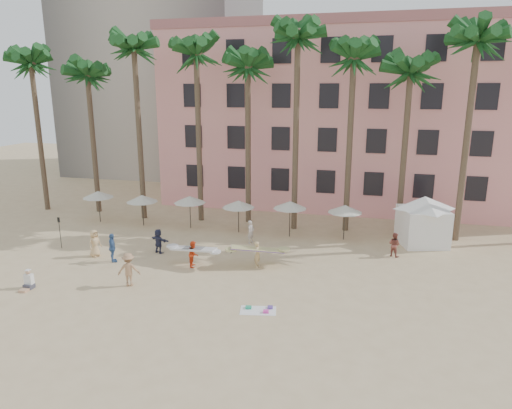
{
  "coord_description": "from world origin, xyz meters",
  "views": [
    {
      "loc": [
        8.27,
        -19.91,
        10.8
      ],
      "look_at": [
        1.97,
        6.0,
        4.0
      ],
      "focal_mm": 32.0,
      "sensor_mm": 36.0,
      "label": 1
    }
  ],
  "objects_px": {
    "carrier_yellow": "(258,252)",
    "pink_hotel": "(355,118)",
    "carrier_white": "(193,253)",
    "cabana": "(423,216)"
  },
  "relations": [
    {
      "from": "cabana",
      "to": "carrier_yellow",
      "type": "xyz_separation_m",
      "value": [
        -10.36,
        -6.97,
        -1.11
      ]
    },
    {
      "from": "carrier_yellow",
      "to": "pink_hotel",
      "type": "bearing_deg",
      "value": 76.2
    },
    {
      "from": "pink_hotel",
      "to": "carrier_yellow",
      "type": "distance_m",
      "value": 21.8
    },
    {
      "from": "pink_hotel",
      "to": "cabana",
      "type": "distance_m",
      "value": 15.35
    },
    {
      "from": "pink_hotel",
      "to": "carrier_white",
      "type": "xyz_separation_m",
      "value": [
        -8.82,
        -20.88,
        -7.11
      ]
    },
    {
      "from": "cabana",
      "to": "carrier_yellow",
      "type": "bearing_deg",
      "value": -146.08
    },
    {
      "from": "pink_hotel",
      "to": "carrier_white",
      "type": "distance_m",
      "value": 23.76
    },
    {
      "from": "carrier_yellow",
      "to": "carrier_white",
      "type": "height_order",
      "value": "carrier_yellow"
    },
    {
      "from": "cabana",
      "to": "carrier_yellow",
      "type": "distance_m",
      "value": 12.54
    },
    {
      "from": "carrier_white",
      "to": "pink_hotel",
      "type": "bearing_deg",
      "value": 67.09
    }
  ]
}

